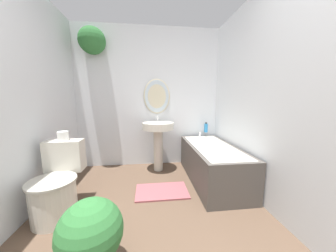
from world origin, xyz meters
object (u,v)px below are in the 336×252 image
(toilet_paper_roll, at_px, (63,136))
(shampoo_bottle, at_px, (206,128))
(pedestal_sink, at_px, (158,135))
(toilet, at_px, (57,187))
(bathtub, at_px, (212,162))
(potted_plant, at_px, (91,235))

(toilet_paper_roll, bearing_deg, shampoo_bottle, 26.28)
(shampoo_bottle, bearing_deg, toilet_paper_roll, -153.72)
(shampoo_bottle, height_order, toilet_paper_roll, toilet_paper_roll)
(pedestal_sink, height_order, shampoo_bottle, pedestal_sink)
(toilet, xyz_separation_m, shampoo_bottle, (1.97, 1.19, 0.38))
(bathtub, distance_m, toilet_paper_roll, 1.94)
(shampoo_bottle, relative_size, potted_plant, 0.33)
(bathtub, bearing_deg, toilet, -163.54)
(toilet, height_order, potted_plant, toilet)
(bathtub, bearing_deg, shampoo_bottle, 79.11)
(potted_plant, distance_m, toilet_paper_roll, 1.15)
(pedestal_sink, bearing_deg, bathtub, -31.22)
(bathtub, bearing_deg, pedestal_sink, 148.78)
(pedestal_sink, xyz_separation_m, potted_plant, (-0.54, -1.68, -0.31))
(toilet, bearing_deg, pedestal_sink, 42.64)
(bathtub, bearing_deg, toilet_paper_roll, -169.87)
(toilet, bearing_deg, bathtub, 16.46)
(pedestal_sink, bearing_deg, toilet, -137.36)
(shampoo_bottle, distance_m, potted_plant, 2.38)
(bathtub, height_order, potted_plant, bathtub)
(pedestal_sink, relative_size, bathtub, 0.64)
(toilet, bearing_deg, shampoo_bottle, 31.10)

